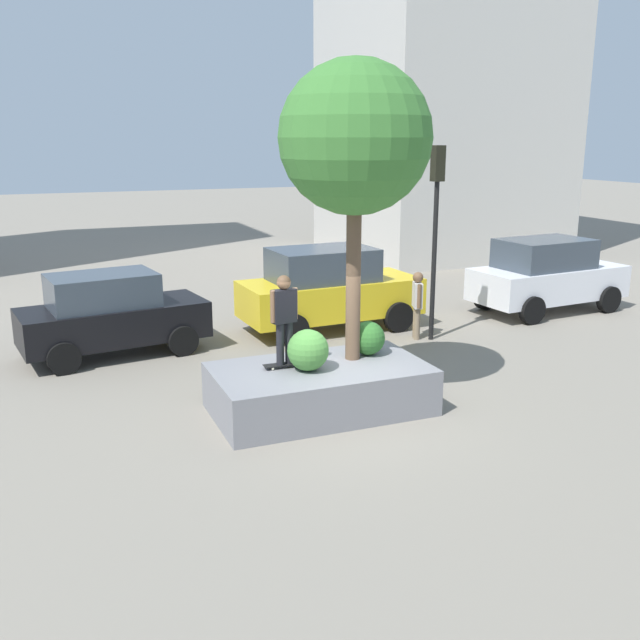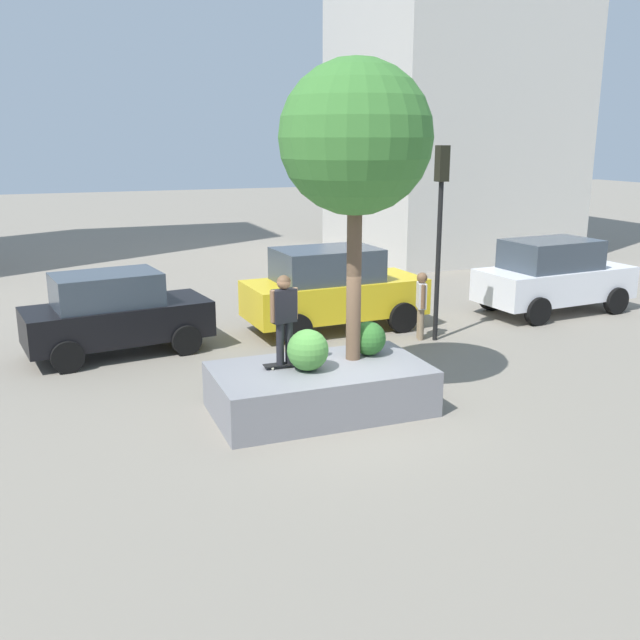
{
  "view_description": "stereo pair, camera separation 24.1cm",
  "coord_description": "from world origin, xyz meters",
  "views": [
    {
      "loc": [
        -4.97,
        -11.23,
        4.99
      ],
      "look_at": [
        -0.25,
        0.34,
        1.77
      ],
      "focal_mm": 39.65,
      "sensor_mm": 36.0,
      "label": 1
    },
    {
      "loc": [
        -4.75,
        -11.32,
        4.99
      ],
      "look_at": [
        -0.25,
        0.34,
        1.77
      ],
      "focal_mm": 39.65,
      "sensor_mm": 36.0,
      "label": 2
    }
  ],
  "objects": [
    {
      "name": "taxi_cab",
      "position": [
        2.17,
        5.68,
        1.12
      ],
      "size": [
        4.83,
        2.41,
        2.21
      ],
      "color": "gold",
      "rests_on": "ground"
    },
    {
      "name": "sedan_parked",
      "position": [
        -3.45,
        5.47,
        1.0
      ],
      "size": [
        4.45,
        2.47,
        1.97
      ],
      "color": "black",
      "rests_on": "ground"
    },
    {
      "name": "traffic_light_corner",
      "position": [
        4.22,
        3.79,
        3.27
      ],
      "size": [
        0.3,
        0.35,
        4.83
      ],
      "color": "black",
      "rests_on": "ground"
    },
    {
      "name": "hedge_clump",
      "position": [
        0.92,
        0.71,
        1.2
      ],
      "size": [
        0.67,
        0.67,
        0.67
      ],
      "primitive_type": "sphere",
      "color": "#2D6628",
      "rests_on": "planter_ledge"
    },
    {
      "name": "ground_plane",
      "position": [
        0.0,
        0.0,
        0.0
      ],
      "size": [
        120.0,
        120.0,
        0.0
      ],
      "primitive_type": "plane",
      "color": "gray"
    },
    {
      "name": "plaza_tree",
      "position": [
        0.52,
        0.58,
        4.97
      ],
      "size": [
        2.78,
        2.78,
        5.52
      ],
      "color": "brown",
      "rests_on": "planter_ledge"
    },
    {
      "name": "skateboard",
      "position": [
        -0.87,
        0.56,
        0.92
      ],
      "size": [
        0.81,
        0.24,
        0.07
      ],
      "color": "black",
      "rests_on": "planter_ledge"
    },
    {
      "name": "boxwood_shrub",
      "position": [
        -0.53,
        0.25,
        1.25
      ],
      "size": [
        0.76,
        0.76,
        0.76
      ],
      "primitive_type": "sphere",
      "color": "#4C8C3D",
      "rests_on": "planter_ledge"
    },
    {
      "name": "brick_midrise",
      "position": [
        12.0,
        16.43,
        10.45
      ],
      "size": [
        8.44,
        8.73,
        20.91
      ],
      "primitive_type": "cube",
      "color": "beige",
      "rests_on": "ground"
    },
    {
      "name": "police_car",
      "position": [
        8.92,
        5.14,
        1.1
      ],
      "size": [
        4.79,
        2.49,
        2.16
      ],
      "color": "white",
      "rests_on": "ground"
    },
    {
      "name": "planter_ledge",
      "position": [
        -0.25,
        0.34,
        0.43
      ],
      "size": [
        3.98,
        2.23,
        0.87
      ],
      "primitive_type": "cube",
      "color": "gray",
      "rests_on": "ground"
    },
    {
      "name": "passerby_with_bag",
      "position": [
        3.91,
        4.0,
        1.0
      ],
      "size": [
        0.34,
        0.56,
        1.73
      ],
      "color": "#847056",
      "rests_on": "ground"
    },
    {
      "name": "skateboarder",
      "position": [
        -0.87,
        0.56,
        1.9
      ],
      "size": [
        0.56,
        0.27,
        1.67
      ],
      "color": "black",
      "rests_on": "skateboard"
    }
  ]
}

